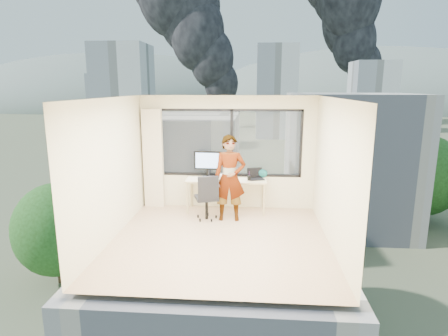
# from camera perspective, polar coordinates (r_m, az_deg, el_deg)

# --- Properties ---
(floor) EXTENTS (4.00, 4.00, 0.01)m
(floor) POSITION_cam_1_polar(r_m,az_deg,el_deg) (7.03, -0.65, -10.97)
(floor) COLOR tan
(floor) RESTS_ON ground
(ceiling) EXTENTS (4.00, 4.00, 0.01)m
(ceiling) POSITION_cam_1_polar(r_m,az_deg,el_deg) (6.46, -0.71, 10.73)
(ceiling) COLOR white
(ceiling) RESTS_ON ground
(wall_front) EXTENTS (4.00, 0.01, 2.60)m
(wall_front) POSITION_cam_1_polar(r_m,az_deg,el_deg) (4.71, -2.88, -6.06)
(wall_front) COLOR beige
(wall_front) RESTS_ON ground
(wall_left) EXTENTS (0.01, 4.00, 2.60)m
(wall_left) POSITION_cam_1_polar(r_m,az_deg,el_deg) (7.08, -17.01, -0.28)
(wall_left) COLOR beige
(wall_left) RESTS_ON ground
(wall_right) EXTENTS (0.01, 4.00, 2.60)m
(wall_right) POSITION_cam_1_polar(r_m,az_deg,el_deg) (6.75, 16.49, -0.86)
(wall_right) COLOR beige
(wall_right) RESTS_ON ground
(window_wall) EXTENTS (3.30, 0.16, 1.55)m
(window_wall) POSITION_cam_1_polar(r_m,az_deg,el_deg) (8.54, 0.86, 3.89)
(window_wall) COLOR black
(window_wall) RESTS_ON ground
(curtain) EXTENTS (0.45, 0.14, 2.30)m
(curtain) POSITION_cam_1_polar(r_m,az_deg,el_deg) (8.77, -10.81, 1.42)
(curtain) COLOR beige
(curtain) RESTS_ON floor
(desk) EXTENTS (1.80, 0.60, 0.75)m
(desk) POSITION_cam_1_polar(r_m,az_deg,el_deg) (8.46, 0.35, -4.17)
(desk) COLOR tan
(desk) RESTS_ON floor
(chair) EXTENTS (0.65, 0.65, 1.01)m
(chair) POSITION_cam_1_polar(r_m,az_deg,el_deg) (7.91, -2.71, -4.38)
(chair) COLOR black
(chair) RESTS_ON floor
(person) EXTENTS (0.68, 0.46, 1.82)m
(person) POSITION_cam_1_polar(r_m,az_deg,el_deg) (7.78, 0.89, -1.57)
(person) COLOR #2D2D33
(person) RESTS_ON floor
(monitor) EXTENTS (0.62, 0.17, 0.61)m
(monitor) POSITION_cam_1_polar(r_m,az_deg,el_deg) (8.47, -2.54, 0.60)
(monitor) COLOR black
(monitor) RESTS_ON desk
(game_console) EXTENTS (0.32, 0.28, 0.07)m
(game_console) POSITION_cam_1_polar(r_m,az_deg,el_deg) (8.53, 0.16, -1.17)
(game_console) COLOR white
(game_console) RESTS_ON desk
(laptop) EXTENTS (0.44, 0.45, 0.22)m
(laptop) POSITION_cam_1_polar(r_m,az_deg,el_deg) (8.33, 4.95, -1.01)
(laptop) COLOR black
(laptop) RESTS_ON desk
(cellphone) EXTENTS (0.12, 0.07, 0.01)m
(cellphone) POSITION_cam_1_polar(r_m,az_deg,el_deg) (8.25, -0.52, -1.86)
(cellphone) COLOR black
(cellphone) RESTS_ON desk
(pen_cup) EXTENTS (0.10, 0.10, 0.10)m
(pen_cup) POSITION_cam_1_polar(r_m,az_deg,el_deg) (8.26, 3.89, -1.55)
(pen_cup) COLOR black
(pen_cup) RESTS_ON desk
(handbag) EXTENTS (0.27, 0.15, 0.20)m
(handbag) POSITION_cam_1_polar(r_m,az_deg,el_deg) (8.52, 5.83, -0.83)
(handbag) COLOR #0D4D50
(handbag) RESTS_ON desk
(exterior_ground) EXTENTS (400.00, 400.00, 0.04)m
(exterior_ground) POSITION_cam_1_polar(r_m,az_deg,el_deg) (127.54, 4.21, 4.82)
(exterior_ground) COLOR #515B3D
(exterior_ground) RESTS_ON ground
(near_bldg_a) EXTENTS (16.00, 12.00, 14.00)m
(near_bldg_a) POSITION_cam_1_polar(r_m,az_deg,el_deg) (38.92, -9.92, -2.34)
(near_bldg_a) COLOR beige
(near_bldg_a) RESTS_ON exterior_ground
(near_bldg_b) EXTENTS (14.00, 13.00, 16.00)m
(near_bldg_b) POSITION_cam_1_polar(r_m,az_deg,el_deg) (46.70, 18.56, 0.92)
(near_bldg_b) COLOR white
(near_bldg_b) RESTS_ON exterior_ground
(far_tower_a) EXTENTS (14.00, 14.00, 28.00)m
(far_tower_a) POSITION_cam_1_polar(r_m,az_deg,el_deg) (107.52, -15.09, 10.52)
(far_tower_a) COLOR silver
(far_tower_a) RESTS_ON exterior_ground
(far_tower_b) EXTENTS (13.00, 13.00, 30.00)m
(far_tower_b) POSITION_cam_1_polar(r_m,az_deg,el_deg) (126.66, 8.02, 11.49)
(far_tower_b) COLOR silver
(far_tower_b) RESTS_ON exterior_ground
(far_tower_c) EXTENTS (15.00, 15.00, 26.00)m
(far_tower_c) POSITION_cam_1_polar(r_m,az_deg,el_deg) (153.06, 21.72, 10.14)
(far_tower_c) COLOR silver
(far_tower_c) RESTS_ON exterior_ground
(far_tower_d) EXTENTS (16.00, 14.00, 22.00)m
(far_tower_d) POSITION_cam_1_polar(r_m,az_deg,el_deg) (167.85, -16.92, 9.92)
(far_tower_d) COLOR silver
(far_tower_d) RESTS_ON exterior_ground
(hill_a) EXTENTS (288.00, 216.00, 90.00)m
(hill_a) POSITION_cam_1_polar(r_m,az_deg,el_deg) (348.39, -15.97, 9.19)
(hill_a) COLOR slate
(hill_a) RESTS_ON exterior_ground
(hill_b) EXTENTS (300.00, 220.00, 96.00)m
(hill_b) POSITION_cam_1_polar(r_m,az_deg,el_deg) (341.64, 21.68, 8.74)
(hill_b) COLOR slate
(hill_b) RESTS_ON exterior_ground
(tree_a) EXTENTS (7.00, 7.00, 8.00)m
(tree_a) POSITION_cam_1_polar(r_m,az_deg,el_deg) (35.31, -24.29, -9.97)
(tree_a) COLOR #214617
(tree_a) RESTS_ON exterior_ground
(tree_b) EXTENTS (7.60, 7.60, 9.00)m
(tree_b) POSITION_cam_1_polar(r_m,az_deg,el_deg) (27.56, 11.50, -14.33)
(tree_b) COLOR #214617
(tree_b) RESTS_ON exterior_ground
(tree_c) EXTENTS (8.40, 8.40, 10.00)m
(tree_c) POSITION_cam_1_polar(r_m,az_deg,el_deg) (52.47, 28.47, -2.10)
(tree_c) COLOR #214617
(tree_c) RESTS_ON exterior_ground
(smoke_plume_b) EXTENTS (30.00, 18.00, 70.00)m
(smoke_plume_b) POSITION_cam_1_polar(r_m,az_deg,el_deg) (186.21, 22.75, 18.98)
(smoke_plume_b) COLOR black
(smoke_plume_b) RESTS_ON exterior_ground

